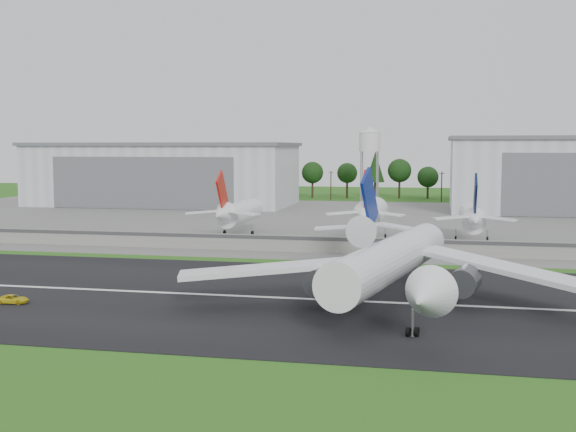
% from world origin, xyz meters
% --- Properties ---
extents(ground, '(600.00, 600.00, 0.00)m').
position_xyz_m(ground, '(0.00, 0.00, 0.00)').
color(ground, '#205F16').
rests_on(ground, ground).
extents(runway, '(320.00, 60.00, 0.10)m').
position_xyz_m(runway, '(0.00, 10.00, 0.05)').
color(runway, black).
rests_on(runway, ground).
extents(runway_centerline, '(220.00, 1.00, 0.02)m').
position_xyz_m(runway_centerline, '(0.00, 10.00, 0.11)').
color(runway_centerline, white).
rests_on(runway_centerline, runway).
extents(apron, '(320.00, 150.00, 0.10)m').
position_xyz_m(apron, '(0.00, 120.00, 0.05)').
color(apron, slate).
rests_on(apron, ground).
extents(blast_fence, '(240.00, 0.61, 3.50)m').
position_xyz_m(blast_fence, '(0.00, 54.99, 1.81)').
color(blast_fence, gray).
rests_on(blast_fence, ground).
extents(hangar_west, '(97.00, 44.00, 23.20)m').
position_xyz_m(hangar_west, '(-80.00, 164.92, 11.63)').
color(hangar_west, silver).
rests_on(hangar_west, ground).
extents(water_tower, '(8.40, 8.40, 29.40)m').
position_xyz_m(water_tower, '(-5.00, 185.00, 24.55)').
color(water_tower, '#99999E').
rests_on(water_tower, ground).
extents(utility_poles, '(230.00, 3.00, 12.00)m').
position_xyz_m(utility_poles, '(0.00, 200.00, 0.00)').
color(utility_poles, black).
rests_on(utility_poles, ground).
extents(treeline, '(320.00, 16.00, 22.00)m').
position_xyz_m(treeline, '(0.00, 215.00, 0.00)').
color(treeline, black).
rests_on(treeline, ground).
extents(main_airliner, '(56.05, 58.89, 18.17)m').
position_xyz_m(main_airliner, '(14.63, 9.57, 4.89)').
color(main_airliner, white).
rests_on(main_airliner, runway).
extents(ground_vehicle, '(4.50, 2.40, 1.20)m').
position_xyz_m(ground_vehicle, '(-36.69, -1.21, 0.70)').
color(ground_vehicle, gold).
rests_on(ground_vehicle, runway).
extents(parked_jet_red_a, '(7.36, 31.29, 16.48)m').
position_xyz_m(parked_jet_red_a, '(-26.58, 76.53, 5.99)').
color(parked_jet_red_a, white).
rests_on(parked_jet_red_a, ground).
extents(parked_jet_red_b, '(7.36, 31.29, 16.90)m').
position_xyz_m(parked_jet_red_b, '(5.43, 76.59, 6.38)').
color(parked_jet_red_b, white).
rests_on(parked_jet_red_b, ground).
extents(parked_jet_navy, '(7.36, 31.29, 16.34)m').
position_xyz_m(parked_jet_navy, '(28.40, 76.50, 5.86)').
color(parked_jet_navy, white).
rests_on(parked_jet_navy, ground).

